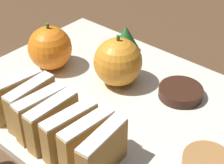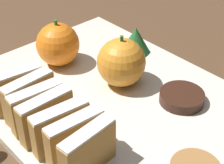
% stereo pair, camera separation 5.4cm
% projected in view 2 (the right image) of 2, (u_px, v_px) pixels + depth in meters
% --- Properties ---
extents(ground_plane, '(6.00, 6.00, 0.00)m').
position_uv_depth(ground_plane, '(112.00, 105.00, 0.56)').
color(ground_plane, '#513823').
extents(serving_platter, '(0.33, 0.44, 0.01)m').
position_uv_depth(serving_platter, '(112.00, 102.00, 0.56)').
color(serving_platter, silver).
rests_on(serving_platter, ground_plane).
extents(stollen_slice_front, '(0.08, 0.02, 0.06)m').
position_uv_depth(stollen_slice_front, '(88.00, 151.00, 0.43)').
color(stollen_slice_front, '#B28442').
rests_on(stollen_slice_front, serving_platter).
extents(stollen_slice_second, '(0.08, 0.02, 0.06)m').
position_uv_depth(stollen_slice_second, '(75.00, 138.00, 0.44)').
color(stollen_slice_second, '#B28442').
rests_on(stollen_slice_second, serving_platter).
extents(stollen_slice_third, '(0.08, 0.03, 0.06)m').
position_uv_depth(stollen_slice_third, '(61.00, 128.00, 0.46)').
color(stollen_slice_third, '#B28442').
rests_on(stollen_slice_third, serving_platter).
extents(stollen_slice_fourth, '(0.07, 0.02, 0.06)m').
position_uv_depth(stollen_slice_fourth, '(48.00, 118.00, 0.47)').
color(stollen_slice_fourth, '#B28442').
rests_on(stollen_slice_fourth, serving_platter).
extents(stollen_slice_fifth, '(0.08, 0.03, 0.06)m').
position_uv_depth(stollen_slice_fifth, '(38.00, 108.00, 0.49)').
color(stollen_slice_fifth, '#B28442').
rests_on(stollen_slice_fifth, serving_platter).
extents(stollen_slice_sixth, '(0.08, 0.02, 0.06)m').
position_uv_depth(stollen_slice_sixth, '(29.00, 98.00, 0.51)').
color(stollen_slice_sixth, '#B28442').
rests_on(stollen_slice_sixth, serving_platter).
extents(stollen_slice_back, '(0.08, 0.03, 0.06)m').
position_uv_depth(stollen_slice_back, '(18.00, 89.00, 0.52)').
color(stollen_slice_back, '#B28442').
rests_on(stollen_slice_back, serving_platter).
extents(orange_near, '(0.07, 0.07, 0.08)m').
position_uv_depth(orange_near, '(121.00, 62.00, 0.57)').
color(orange_near, orange).
rests_on(orange_near, serving_platter).
extents(orange_far, '(0.07, 0.07, 0.08)m').
position_uv_depth(orange_far, '(58.00, 44.00, 0.61)').
color(orange_far, orange).
rests_on(orange_far, serving_platter).
extents(chocolate_cookie, '(0.07, 0.07, 0.02)m').
position_uv_depth(chocolate_cookie, '(182.00, 97.00, 0.54)').
color(chocolate_cookie, '#381E14').
rests_on(chocolate_cookie, serving_platter).
extents(evergreen_sprig, '(0.05, 0.05, 0.05)m').
position_uv_depth(evergreen_sprig, '(136.00, 40.00, 0.65)').
color(evergreen_sprig, '#23662D').
rests_on(evergreen_sprig, serving_platter).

